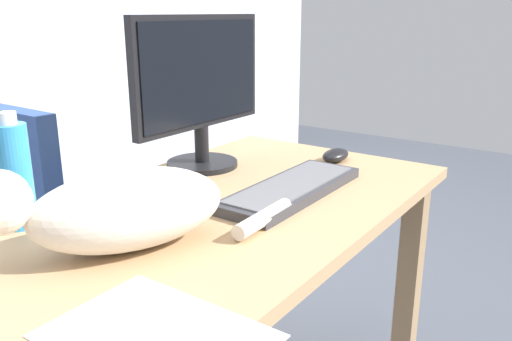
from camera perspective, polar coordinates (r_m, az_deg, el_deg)
desk at (r=1.22m, az=-5.50°, el=-9.67°), size 1.31×0.69×0.75m
office_chair at (r=1.87m, az=-19.45°, el=-8.96°), size 0.48×0.48×0.91m
monitor at (r=1.46m, az=-6.05°, el=9.04°), size 0.48×0.20×0.41m
keyboard at (r=1.27m, az=3.86°, el=-1.98°), size 0.44×0.15×0.03m
cat at (r=0.99m, az=-14.86°, el=-3.95°), size 0.55×0.33×0.20m
computer_mouse at (r=1.56m, az=8.60°, el=1.64°), size 0.11×0.06×0.04m
paper_sheet at (r=0.76m, az=-10.69°, el=-17.21°), size 0.21×0.30×0.00m
water_bottle at (r=1.16m, az=-24.71°, el=-0.41°), size 0.07×0.07×0.24m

